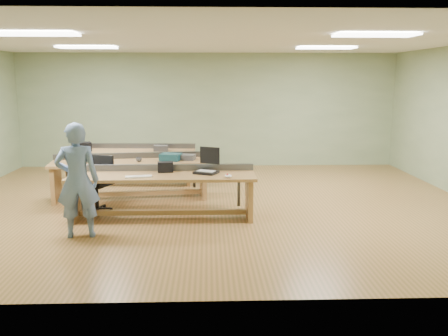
{
  "coord_description": "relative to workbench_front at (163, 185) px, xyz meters",
  "views": [
    {
      "loc": [
        -0.0,
        -8.7,
        2.33
      ],
      "look_at": [
        0.27,
        -0.6,
        0.8
      ],
      "focal_mm": 38.0,
      "sensor_mm": 36.0,
      "label": 1
    }
  ],
  "objects": [
    {
      "name": "tray_back",
      "position": [
        -0.28,
        2.64,
        0.25
      ],
      "size": [
        0.31,
        0.23,
        0.12
      ],
      "primitive_type": "cube",
      "rotation": [
        0.0,
        0.0,
        0.01
      ],
      "color": "#3A3A3C",
      "rests_on": "workbench_back"
    },
    {
      "name": "workbench_front",
      "position": [
        0.0,
        0.0,
        0.0
      ],
      "size": [
        3.11,
        0.83,
        0.86
      ],
      "rotation": [
        0.0,
        0.0,
        -0.0
      ],
      "color": "#AF8C49",
      "rests_on": "floor"
    },
    {
      "name": "person",
      "position": [
        -1.16,
        -0.96,
        0.3
      ],
      "size": [
        0.68,
        0.5,
        1.72
      ],
      "primitive_type": "imported",
      "rotation": [
        0.0,
        0.0,
        3.3
      ],
      "color": "#6C84B0",
      "rests_on": "floor"
    },
    {
      "name": "laptop_screen",
      "position": [
        0.8,
        0.18,
        0.48
      ],
      "size": [
        0.34,
        0.18,
        0.29
      ],
      "primitive_type": "cube",
      "rotation": [
        0.0,
        0.0,
        -0.46
      ],
      "color": "black",
      "rests_on": "laptop_base"
    },
    {
      "name": "wall_back",
      "position": [
        0.77,
        4.86,
        0.94
      ],
      "size": [
        10.0,
        0.04,
        3.0
      ],
      "primitive_type": "cube",
      "color": "#93A77E",
      "rests_on": "floor"
    },
    {
      "name": "camera_bag",
      "position": [
        0.03,
        0.19,
        0.28
      ],
      "size": [
        0.28,
        0.2,
        0.18
      ],
      "primitive_type": "cube",
      "rotation": [
        0.0,
        0.0,
        0.13
      ],
      "color": "black",
      "rests_on": "workbench_front"
    },
    {
      "name": "fluor_panels",
      "position": [
        0.77,
        0.86,
        2.41
      ],
      "size": [
        6.2,
        3.5,
        0.03
      ],
      "color": "white",
      "rests_on": "ceiling"
    },
    {
      "name": "workbench_mid",
      "position": [
        -0.76,
        1.36,
        -0.0
      ],
      "size": [
        3.11,
        1.12,
        0.86
      ],
      "rotation": [
        0.0,
        0.0,
        0.1
      ],
      "color": "#AF8C49",
      "rests_on": "floor"
    },
    {
      "name": "wall_front",
      "position": [
        0.77,
        -3.14,
        0.94
      ],
      "size": [
        10.0,
        0.04,
        3.0
      ],
      "primitive_type": "cube",
      "color": "#93A77E",
      "rests_on": "floor"
    },
    {
      "name": "trackball_mouse",
      "position": [
        1.09,
        -0.32,
        0.22
      ],
      "size": [
        0.15,
        0.16,
        0.06
      ],
      "primitive_type": "ellipsoid",
      "rotation": [
        0.0,
        0.0,
        0.22
      ],
      "color": "white",
      "rests_on": "workbench_front"
    },
    {
      "name": "workbench_back",
      "position": [
        -0.98,
        2.78,
        -0.01
      ],
      "size": [
        2.91,
        0.92,
        0.86
      ],
      "rotation": [
        0.0,
        0.0,
        -0.05
      ],
      "color": "#AF8C49",
      "rests_on": "floor"
    },
    {
      "name": "parts_bin_grey",
      "position": [
        0.31,
        1.45,
        0.24
      ],
      "size": [
        0.43,
        0.33,
        0.11
      ],
      "primitive_type": "cube",
      "rotation": [
        0.0,
        0.0,
        -0.22
      ],
      "color": "#3A3A3C",
      "rests_on": "workbench_mid"
    },
    {
      "name": "mug",
      "position": [
        -0.57,
        1.25,
        0.23
      ],
      "size": [
        0.15,
        0.15,
        0.09
      ],
      "primitive_type": "imported",
      "rotation": [
        0.0,
        0.0,
        -0.4
      ],
      "color": "#3A3A3C",
      "rests_on": "workbench_mid"
    },
    {
      "name": "floor",
      "position": [
        0.77,
        0.86,
        -0.56
      ],
      "size": [
        10.0,
        10.0,
        0.0
      ],
      "primitive_type": "plane",
      "color": "#9C6B3B",
      "rests_on": "ground"
    },
    {
      "name": "ceiling",
      "position": [
        0.77,
        0.86,
        2.44
      ],
      "size": [
        10.0,
        10.0,
        0.0
      ],
      "primitive_type": "plane",
      "color": "silver",
      "rests_on": "wall_back"
    },
    {
      "name": "task_chair",
      "position": [
        -1.2,
        0.46,
        -0.2
      ],
      "size": [
        0.69,
        0.69,
        0.98
      ],
      "rotation": [
        0.0,
        0.0,
        -0.39
      ],
      "color": "black",
      "rests_on": "floor"
    },
    {
      "name": "parts_bin_teal",
      "position": [
        0.03,
        1.39,
        0.26
      ],
      "size": [
        0.45,
        0.39,
        0.13
      ],
      "primitive_type": "cube",
      "rotation": [
        0.0,
        0.0,
        -0.3
      ],
      "color": "#153D46",
      "rests_on": "workbench_mid"
    },
    {
      "name": "laptop_base",
      "position": [
        0.73,
        0.05,
        0.21
      ],
      "size": [
        0.46,
        0.43,
        0.04
      ],
      "primitive_type": "cube",
      "rotation": [
        0.0,
        0.0,
        -0.46
      ],
      "color": "black",
      "rests_on": "workbench_front"
    },
    {
      "name": "drinks_can",
      "position": [
        -1.12,
        1.23,
        0.25
      ],
      "size": [
        0.08,
        0.08,
        0.13
      ],
      "primitive_type": "cylinder",
      "rotation": [
        0.0,
        0.0,
        -0.09
      ],
      "color": "silver",
      "rests_on": "workbench_mid"
    },
    {
      "name": "storage_box_back",
      "position": [
        -2.01,
        2.65,
        0.29
      ],
      "size": [
        0.42,
        0.37,
        0.2
      ],
      "primitive_type": "cube",
      "rotation": [
        0.0,
        0.0,
        0.43
      ],
      "color": "black",
      "rests_on": "workbench_back"
    },
    {
      "name": "keyboard",
      "position": [
        -0.37,
        -0.25,
        0.2
      ],
      "size": [
        0.45,
        0.22,
        0.02
      ],
      "primitive_type": "cube",
      "rotation": [
        0.0,
        0.0,
        0.18
      ],
      "color": "silver",
      "rests_on": "workbench_front"
    }
  ]
}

